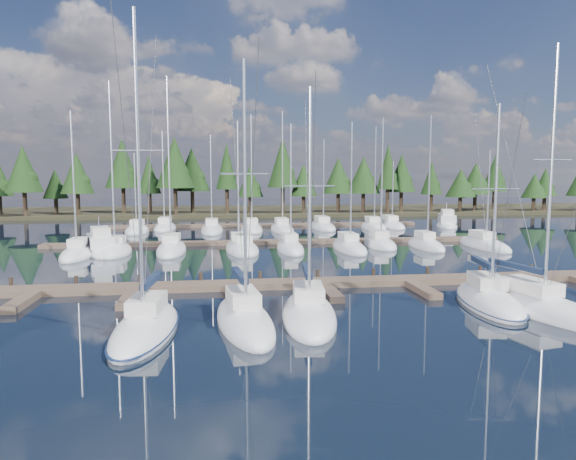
{
  "coord_description": "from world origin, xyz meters",
  "views": [
    {
      "loc": [
        -6.81,
        -15.41,
        7.33
      ],
      "look_at": [
        -1.67,
        22.0,
        3.39
      ],
      "focal_mm": 32.0,
      "sensor_mm": 36.0,
      "label": 1
    }
  ],
  "objects": [
    {
      "name": "front_sailboat_1",
      "position": [
        -10.23,
        8.68,
        0.3
      ],
      "size": [
        3.53,
        8.9,
        15.4
      ],
      "color": "silver",
      "rests_on": "ground"
    },
    {
      "name": "tree_line",
      "position": [
        -4.17,
        80.19,
        7.77
      ],
      "size": [
        183.19,
        11.9,
        13.95
      ],
      "color": "black",
      "rests_on": "far_shore"
    },
    {
      "name": "motor_yacht_left",
      "position": [
        -17.98,
        35.16,
        0.47
      ],
      "size": [
        5.26,
        8.9,
        4.22
      ],
      "color": "silver",
      "rests_on": "ground"
    },
    {
      "name": "back_sailboat_rows",
      "position": [
        -0.01,
        44.54,
        0.27
      ],
      "size": [
        42.65,
        31.89,
        17.48
      ],
      "color": "silver",
      "rests_on": "ground"
    },
    {
      "name": "ground",
      "position": [
        0.0,
        30.0,
        0.0
      ],
      "size": [
        260.0,
        260.0,
        0.0
      ],
      "primitive_type": "plane",
      "color": "black",
      "rests_on": "ground"
    },
    {
      "name": "front_sailboat_5",
      "position": [
        10.29,
        9.78,
        0.29
      ],
      "size": [
        4.6,
        10.33,
        14.88
      ],
      "color": "silver",
      "rests_on": "ground"
    },
    {
      "name": "back_docks",
      "position": [
        0.0,
        49.58,
        0.2
      ],
      "size": [
        50.0,
        21.8,
        0.4
      ],
      "color": "brown",
      "rests_on": "ground"
    },
    {
      "name": "front_sailboat_2",
      "position": [
        -5.58,
        9.4,
        0.29
      ],
      "size": [
        3.48,
        8.92,
        13.55
      ],
      "color": "silver",
      "rests_on": "ground"
    },
    {
      "name": "front_sailboat_4",
      "position": [
        8.49,
        11.52,
        0.27
      ],
      "size": [
        4.56,
        8.96,
        12.08
      ],
      "color": "silver",
      "rests_on": "ground"
    },
    {
      "name": "main_dock",
      "position": [
        0.0,
        17.36,
        0.2
      ],
      "size": [
        44.0,
        6.13,
        0.9
      ],
      "color": "brown",
      "rests_on": "ground"
    },
    {
      "name": "motor_yacht_right",
      "position": [
        26.44,
        55.55,
        0.47
      ],
      "size": [
        5.34,
        8.91,
        4.22
      ],
      "color": "silver",
      "rests_on": "ground"
    },
    {
      "name": "far_shore",
      "position": [
        0.0,
        90.0,
        0.3
      ],
      "size": [
        220.0,
        30.0,
        0.6
      ],
      "primitive_type": "cube",
      "color": "#2B2818",
      "rests_on": "ground"
    },
    {
      "name": "front_sailboat_3",
      "position": [
        -2.22,
        10.1,
        0.28
      ],
      "size": [
        3.75,
        8.92,
        12.48
      ],
      "color": "silver",
      "rests_on": "ground"
    }
  ]
}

